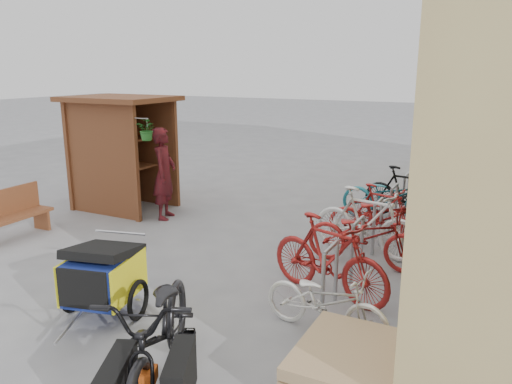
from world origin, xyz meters
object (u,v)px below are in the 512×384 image
at_px(kiosk, 118,137).
at_px(bike_1, 329,258).
at_px(child_trailer, 103,274).
at_px(bike_6, 389,197).
at_px(bike_0, 326,301).
at_px(bike_5, 382,211).
at_px(bike_3, 366,222).
at_px(person_kiosk, 164,174).
at_px(bench, 11,213).
at_px(bike_4, 383,217).
at_px(bike_7, 406,193).
at_px(bike_2, 365,236).
at_px(pallet_stack, 351,368).
at_px(shopping_carts, 453,172).
at_px(cargo_bike, 161,336).

bearing_deg(kiosk, bike_1, -21.13).
height_order(child_trailer, bike_6, bike_6).
bearing_deg(bike_0, bike_5, 11.88).
bearing_deg(bike_3, person_kiosk, 97.04).
bearing_deg(bench, bike_4, 21.81).
bearing_deg(bike_3, bench, 118.74).
relative_size(child_trailer, bike_0, 1.08).
bearing_deg(bike_4, bike_7, -9.66).
height_order(bike_2, bike_5, bike_2).
relative_size(kiosk, child_trailer, 1.51).
relative_size(bike_5, bike_7, 0.88).
bearing_deg(bike_7, bike_6, 154.06).
bearing_deg(pallet_stack, bike_2, 103.02).
relative_size(kiosk, bike_3, 1.35).
bearing_deg(shopping_carts, bike_0, -94.39).
bearing_deg(bench, person_kiosk, 50.49).
height_order(bench, bike_1, bike_1).
height_order(kiosk, bike_2, kiosk).
relative_size(cargo_bike, bike_6, 1.27).
bearing_deg(person_kiosk, bike_5, -96.74).
relative_size(shopping_carts, bike_1, 1.07).
height_order(bike_1, bike_2, bike_1).
distance_m(kiosk, bike_2, 5.73).
height_order(bike_1, bike_7, bike_1).
relative_size(bike_6, bike_7, 1.08).
distance_m(bench, bike_4, 6.54).
xyz_separation_m(bike_2, bike_5, (-0.12, 1.56, -0.02)).
distance_m(pallet_stack, person_kiosk, 6.23).
xyz_separation_m(kiosk, bike_3, (5.46, -0.35, -1.00)).
bearing_deg(person_kiosk, cargo_bike, -162.35).
relative_size(pallet_stack, bike_4, 0.65).
xyz_separation_m(kiosk, person_kiosk, (1.31, -0.17, -0.63)).
distance_m(bench, bike_0, 6.15).
relative_size(bike_3, bike_7, 1.05).
distance_m(child_trailer, bike_0, 2.70).
xyz_separation_m(cargo_bike, bike_5, (0.72, 5.49, -0.13)).
distance_m(bike_6, bike_7, 0.42).
relative_size(child_trailer, bike_3, 0.90).
height_order(bike_1, bike_5, bike_1).
bearing_deg(bench, bike_2, 12.73).
height_order(child_trailer, bike_0, child_trailer).
height_order(kiosk, bike_3, kiosk).
relative_size(child_trailer, person_kiosk, 0.90).
xyz_separation_m(shopping_carts, bike_1, (-0.84, -6.30, -0.06)).
distance_m(bike_1, bike_3, 1.75).
height_order(kiosk, bike_4, kiosk).
bearing_deg(bike_0, kiosk, 69.90).
bearing_deg(pallet_stack, bike_0, 123.45).
distance_m(cargo_bike, bike_7, 6.80).
bearing_deg(bike_3, bike_1, -171.56).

